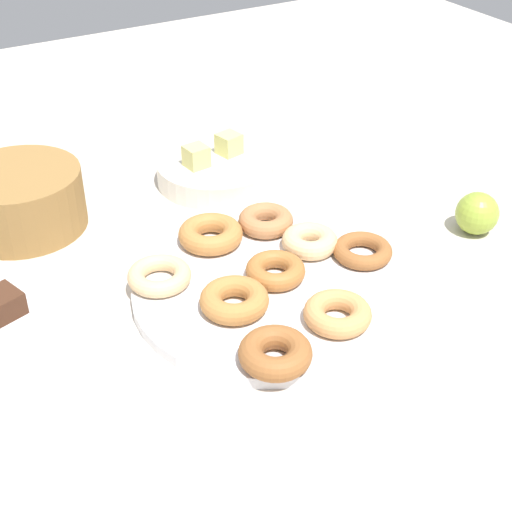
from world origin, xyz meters
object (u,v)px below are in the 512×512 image
(fruit_bowl, at_px, (216,172))
(donut_2, at_px, (310,241))
(donut_3, at_px, (266,221))
(apple, at_px, (477,213))
(donut_6, at_px, (338,314))
(donut_7, at_px, (211,234))
(donut_8, at_px, (275,353))
(donut_4, at_px, (159,276))
(brownie_far, at_px, (2,304))
(melon_chunk_left, at_px, (196,156))
(donut_1, at_px, (234,300))
(donut_0, at_px, (363,251))
(basket, at_px, (20,200))
(donut_5, at_px, (275,270))
(donut_plate, at_px, (267,290))
(melon_chunk_right, at_px, (229,144))

(fruit_bowl, bearing_deg, donut_2, -88.06)
(donut_3, xyz_separation_m, apple, (0.29, -0.15, 0.00))
(donut_6, relative_size, donut_7, 0.91)
(donut_6, height_order, donut_8, donut_8)
(donut_3, bearing_deg, donut_4, -166.28)
(donut_6, bearing_deg, donut_4, 130.18)
(donut_7, distance_m, brownie_far, 0.31)
(donut_7, relative_size, melon_chunk_left, 2.62)
(donut_1, relative_size, donut_2, 1.11)
(donut_0, distance_m, melon_chunk_left, 0.35)
(donut_7, xyz_separation_m, basket, (-0.22, 0.21, 0.02))
(basket, height_order, apple, basket)
(fruit_bowl, bearing_deg, donut_1, -113.73)
(donut_8, xyz_separation_m, basket, (-0.17, 0.48, 0.02))
(donut_5, xyz_separation_m, brownie_far, (-0.34, 0.11, 0.00))
(donut_0, relative_size, donut_4, 0.97)
(donut_4, distance_m, donut_8, 0.22)
(donut_6, bearing_deg, donut_8, -166.60)
(donut_3, distance_m, melon_chunk_left, 0.20)
(donut_plate, relative_size, donut_5, 4.45)
(basket, bearing_deg, fruit_bowl, -3.63)
(donut_3, bearing_deg, donut_8, -118.52)
(donut_8, relative_size, melon_chunk_left, 2.44)
(donut_5, bearing_deg, brownie_far, 162.37)
(fruit_bowl, bearing_deg, melon_chunk_left, 180.00)
(donut_plate, distance_m, basket, 0.42)
(brownie_far, height_order, melon_chunk_left, melon_chunk_left)
(donut_6, xyz_separation_m, brownie_far, (-0.36, 0.23, 0.00))
(donut_7, height_order, basket, basket)
(donut_6, bearing_deg, fruit_bowl, 83.13)
(donut_5, distance_m, apple, 0.34)
(apple, bearing_deg, fruit_bowl, 128.28)
(donut_plate, distance_m, donut_4, 0.15)
(donut_2, bearing_deg, donut_4, 171.55)
(donut_0, xyz_separation_m, donut_4, (-0.27, 0.09, 0.00))
(brownie_far, height_order, fruit_bowl, brownie_far)
(donut_3, bearing_deg, basket, 144.83)
(donut_6, distance_m, basket, 0.53)
(melon_chunk_left, bearing_deg, donut_0, -73.51)
(donut_5, distance_m, donut_7, 0.13)
(brownie_far, relative_size, basket, 0.24)
(donut_8, height_order, melon_chunk_right, melon_chunk_right)
(donut_1, height_order, donut_8, donut_8)
(basket, xyz_separation_m, melon_chunk_left, (0.29, -0.02, 0.01))
(donut_3, height_order, donut_6, same)
(melon_chunk_right, bearing_deg, donut_plate, -110.15)
(basket, height_order, melon_chunk_right, basket)
(donut_3, xyz_separation_m, donut_8, (-0.14, -0.26, 0.00))
(donut_4, bearing_deg, donut_8, -76.18)
(donut_plate, height_order, basket, basket)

